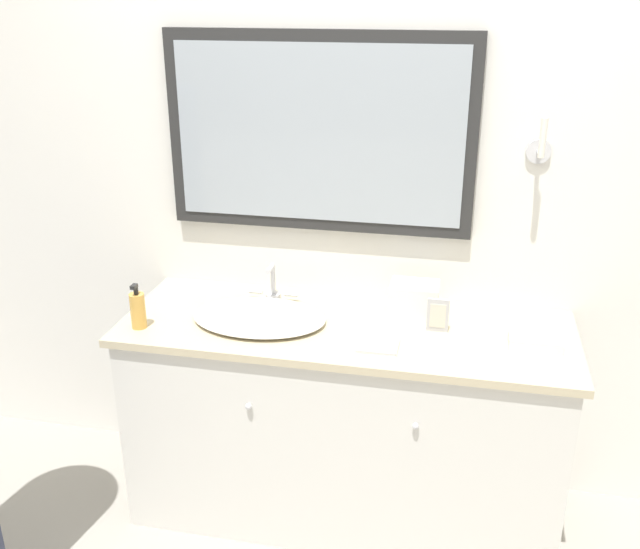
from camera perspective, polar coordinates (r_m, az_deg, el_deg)
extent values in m
cube|color=white|center=(2.87, 3.34, 6.42)|extent=(8.00, 0.06, 2.55)
cube|color=#282828|center=(2.80, -0.11, 11.19)|extent=(1.21, 0.04, 0.77)
cube|color=#9EA8B2|center=(2.78, -0.20, 11.11)|extent=(1.12, 0.01, 0.68)
cylinder|color=silver|center=(2.77, 17.08, 9.38)|extent=(0.09, 0.01, 0.09)
cylinder|color=silver|center=(2.72, 17.16, 9.16)|extent=(0.02, 0.10, 0.02)
cylinder|color=white|center=(2.65, 17.41, 10.40)|extent=(0.02, 0.02, 0.14)
cube|color=silver|center=(2.93, 1.94, -11.86)|extent=(1.66, 0.58, 0.82)
cube|color=#C6B793|center=(2.72, 2.05, -4.37)|extent=(1.71, 0.61, 0.03)
sphere|color=silver|center=(2.62, -5.75, -10.46)|extent=(0.02, 0.02, 0.02)
sphere|color=silver|center=(2.53, 7.65, -11.92)|extent=(0.02, 0.02, 0.02)
ellipsoid|color=silver|center=(2.75, -4.88, -3.40)|extent=(0.52, 0.37, 0.03)
cylinder|color=silver|center=(2.92, -3.75, -1.77)|extent=(0.06, 0.06, 0.03)
cylinder|color=silver|center=(2.89, -3.79, -0.40)|extent=(0.02, 0.02, 0.12)
cylinder|color=silver|center=(2.84, -4.01, 0.47)|extent=(0.02, 0.07, 0.02)
cylinder|color=white|center=(2.94, -5.17, -1.38)|extent=(0.06, 0.02, 0.02)
cylinder|color=white|center=(2.90, -2.33, -1.63)|extent=(0.06, 0.02, 0.02)
cylinder|color=gold|center=(2.75, -14.35, -2.83)|extent=(0.06, 0.06, 0.14)
cylinder|color=black|center=(2.72, -14.52, -1.18)|extent=(0.02, 0.02, 0.04)
cube|color=black|center=(2.70, -14.67, -0.94)|extent=(0.02, 0.03, 0.01)
cube|color=white|center=(2.80, 7.54, -1.94)|extent=(0.19, 0.14, 0.13)
cube|color=black|center=(2.74, 7.42, -2.48)|extent=(0.13, 0.01, 0.09)
cube|color=#B2B2B7|center=(2.67, 9.41, -3.23)|extent=(0.08, 0.01, 0.13)
cube|color=beige|center=(2.67, 9.40, -3.29)|extent=(0.06, 0.00, 0.09)
cube|color=white|center=(2.66, 16.83, -5.15)|extent=(0.18, 0.10, 0.04)
cube|color=silver|center=(2.56, 4.66, -5.71)|extent=(0.14, 0.12, 0.01)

